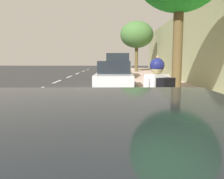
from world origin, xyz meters
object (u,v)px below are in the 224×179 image
Objects in this scene: cyclist_with_backpack at (158,96)px; parked_sedan_silver_second at (114,76)px; street_tree_far_end at (137,35)px; fire_hydrant at (160,91)px; bicycle_at_curb at (142,124)px; parked_suv_tan_mid at (118,66)px; pedestrian_on_phone at (157,65)px.

parked_sedan_silver_second is at bearing 96.65° from cyclist_with_backpack.
street_tree_far_end is 6.28× the size of fire_hydrant.
fire_hydrant reaches higher than bicycle_at_curb.
parked_suv_tan_mid is at bearing 92.17° from bicycle_at_curb.
parked_suv_tan_mid reaches higher than parked_sedan_silver_second.
parked_suv_tan_mid is at bearing 88.70° from parked_sedan_silver_second.
parked_suv_tan_mid reaches higher than pedestrian_on_phone.
fire_hydrant is at bearing 75.28° from bicycle_at_curb.
bicycle_at_curb is 0.24× the size of street_tree_far_end.
street_tree_far_end is at bearing 74.45° from parked_suv_tan_mid.
cyclist_with_backpack is at bearing -65.32° from bicycle_at_curb.
bicycle_at_curb is 0.83m from cyclist_with_backpack.
cyclist_with_backpack is at bearing -87.08° from parked_suv_tan_mid.
street_tree_far_end reaches higher than parked_suv_tan_mid.
parked_sedan_silver_second is 8.07m from cyclist_with_backpack.
fire_hydrant is at bearing -82.66° from parked_suv_tan_mid.
street_tree_far_end is 7.71m from pedestrian_on_phone.
street_tree_far_end is 3.18× the size of pedestrian_on_phone.
cyclist_with_backpack reaches higher than fire_hydrant.
parked_suv_tan_mid is 2.86× the size of pedestrian_on_phone.
parked_suv_tan_mid is at bearing -105.55° from street_tree_far_end.
cyclist_with_backpack is 22.22m from street_tree_far_end.
parked_sedan_silver_second reaches higher than fire_hydrant.
cyclist_with_backpack is (0.77, -15.14, 0.00)m from parked_suv_tan_mid.
parked_suv_tan_mid is 11.37m from fire_hydrant.
cyclist_with_backpack is 0.32× the size of street_tree_far_end.
pedestrian_on_phone is at bearing 65.12° from parked_sedan_silver_second.
parked_suv_tan_mid is 3.06m from pedestrian_on_phone.
street_tree_far_end is (2.07, 13.97, 3.26)m from parked_sedan_silver_second.
parked_suv_tan_mid is 0.90× the size of street_tree_far_end.
street_tree_far_end reaches higher than parked_sedan_silver_second.
cyclist_with_backpack is at bearing -98.68° from pedestrian_on_phone.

